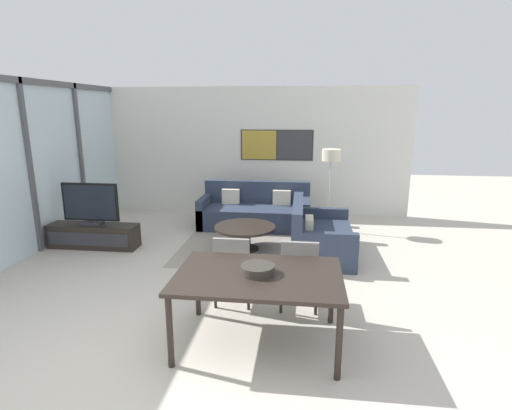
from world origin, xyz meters
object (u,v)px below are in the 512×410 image
(sofa_main, at_px, (255,212))
(fruit_bowl, at_px, (258,269))
(television, at_px, (90,204))
(sofa_side, at_px, (316,238))
(floor_lamp, at_px, (331,161))
(dining_chair_left, at_px, (233,266))
(tv_console, at_px, (94,236))
(coffee_table, at_px, (245,232))
(dining_chair_centre, at_px, (299,269))
(dining_table, at_px, (259,280))

(sofa_main, xyz_separation_m, fruit_bowl, (0.53, -4.16, 0.52))
(television, distance_m, sofa_side, 3.82)
(fruit_bowl, xyz_separation_m, floor_lamp, (0.93, 3.99, 0.56))
(dining_chair_left, bearing_deg, floor_lamp, 67.62)
(sofa_main, bearing_deg, floor_lamp, -6.84)
(television, relative_size, sofa_main, 0.45)
(tv_console, height_order, coffee_table, coffee_table)
(sofa_side, xyz_separation_m, fruit_bowl, (-0.66, -2.65, 0.53))
(sofa_main, bearing_deg, tv_console, -148.09)
(dining_chair_left, relative_size, fruit_bowl, 2.64)
(tv_console, distance_m, television, 0.55)
(tv_console, distance_m, coffee_table, 2.61)
(dining_chair_left, distance_m, dining_chair_centre, 0.79)
(dining_table, bearing_deg, coffee_table, 101.12)
(tv_console, relative_size, dining_chair_left, 1.74)
(dining_table, xyz_separation_m, dining_chair_centre, (0.39, 0.76, -0.19))
(dining_table, relative_size, fruit_bowl, 4.89)
(dining_table, relative_size, floor_lamp, 1.02)
(coffee_table, xyz_separation_m, dining_chair_centre, (0.93, -1.97, 0.19))
(sofa_main, bearing_deg, fruit_bowl, -82.78)
(television, xyz_separation_m, sofa_main, (2.60, 1.62, -0.48))
(sofa_main, xyz_separation_m, dining_chair_centre, (0.93, -3.40, 0.22))
(sofa_side, height_order, coffee_table, sofa_side)
(dining_chair_centre, bearing_deg, dining_table, -117.29)
(dining_chair_left, xyz_separation_m, floor_lamp, (1.32, 3.20, 0.86))
(dining_table, bearing_deg, tv_console, 141.01)
(television, distance_m, dining_table, 4.04)
(tv_console, height_order, dining_chair_centre, dining_chair_centre)
(dining_chair_left, bearing_deg, dining_chair_centre, -1.92)
(dining_table, bearing_deg, fruit_bowl, -170.84)
(tv_console, relative_size, fruit_bowl, 4.60)
(sofa_side, relative_size, fruit_bowl, 4.84)
(tv_console, xyz_separation_m, sofa_main, (2.60, 1.62, 0.07))
(dining_chair_centre, distance_m, fruit_bowl, 0.91)
(coffee_table, relative_size, dining_table, 0.63)
(sofa_main, relative_size, floor_lamp, 1.37)
(fruit_bowl, bearing_deg, tv_console, 140.92)
(dining_table, bearing_deg, sofa_main, 97.34)
(tv_console, xyz_separation_m, dining_chair_left, (2.75, -1.75, 0.30))
(dining_chair_left, bearing_deg, tv_console, 147.45)
(coffee_table, xyz_separation_m, floor_lamp, (1.46, 1.26, 1.05))
(sofa_side, bearing_deg, fruit_bowl, 166.01)
(tv_console, bearing_deg, fruit_bowl, -39.08)
(fruit_bowl, bearing_deg, floor_lamp, 76.83)
(tv_console, relative_size, sofa_main, 0.70)
(sofa_main, relative_size, dining_chair_left, 2.48)
(tv_console, height_order, dining_table, dining_table)
(coffee_table, relative_size, dining_chair_centre, 1.17)
(dining_chair_left, height_order, dining_chair_centre, same)
(sofa_side, bearing_deg, coffee_table, 86.09)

